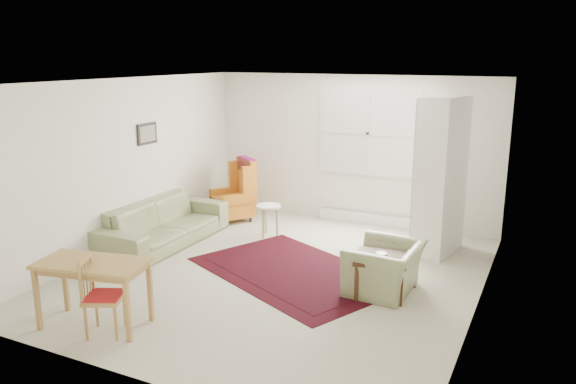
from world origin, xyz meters
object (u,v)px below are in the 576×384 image
at_px(desk, 94,294).
at_px(sofa, 164,215).
at_px(desk_chair, 104,296).
at_px(wingback_chair, 232,190).
at_px(coffee_table, 381,275).
at_px(stool, 269,220).
at_px(armchair, 385,263).
at_px(cabinet, 441,176).

bearing_deg(desk, sofa, 112.32).
relative_size(sofa, desk_chair, 2.69).
bearing_deg(wingback_chair, coffee_table, 3.92).
bearing_deg(stool, armchair, -29.43).
relative_size(cabinet, desk_chair, 2.67).
distance_m(wingback_chair, stool, 1.13).
xyz_separation_m(wingback_chair, stool, (0.97, -0.50, -0.29)).
distance_m(sofa, armchair, 3.52).
bearing_deg(armchair, cabinet, 173.16).
bearing_deg(desk_chair, sofa, 1.25).
relative_size(armchair, stool, 1.80).
relative_size(sofa, cabinet, 1.01).
bearing_deg(armchair, desk_chair, -42.35).
xyz_separation_m(cabinet, desk_chair, (-2.56, -4.04, -0.71)).
bearing_deg(sofa, stool, -50.40).
relative_size(wingback_chair, coffee_table, 1.80).
bearing_deg(sofa, cabinet, -68.92).
bearing_deg(desk, wingback_chair, 100.50).
bearing_deg(cabinet, sofa, -148.02).
height_order(armchair, wingback_chair, wingback_chair).
bearing_deg(coffee_table, wingback_chair, 149.58).
distance_m(wingback_chair, desk_chair, 4.20).
bearing_deg(cabinet, coffee_table, -88.59).
bearing_deg(cabinet, desk_chair, -111.97).
bearing_deg(desk_chair, coffee_table, -70.80).
height_order(coffee_table, desk_chair, desk_chair).
bearing_deg(sofa, desk, -158.20).
bearing_deg(desk_chair, armchair, -69.40).
xyz_separation_m(armchair, coffee_table, (-0.01, -0.12, -0.11)).
relative_size(armchair, coffee_table, 1.53).
height_order(sofa, coffee_table, sofa).
bearing_deg(coffee_table, stool, 148.19).
relative_size(armchair, desk, 0.81).
relative_size(sofa, wingback_chair, 2.09).
distance_m(armchair, desk_chair, 3.24).
relative_size(wingback_chair, cabinet, 0.48).
xyz_separation_m(sofa, cabinet, (3.79, 1.50, 0.67)).
relative_size(wingback_chair, desk_chair, 1.29).
height_order(wingback_chair, desk, wingback_chair).
relative_size(coffee_table, desk_chair, 0.71).
xyz_separation_m(wingback_chair, cabinet, (3.53, -0.04, 0.59)).
bearing_deg(armchair, coffee_table, -3.01).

